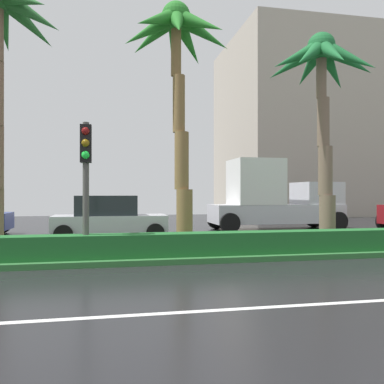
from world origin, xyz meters
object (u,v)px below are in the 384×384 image
(palm_tree_centre_right, at_px, (177,52))
(traffic_signal_median_right, at_px, (86,164))
(car_in_traffic_third, at_px, (109,219))
(box_truck_lead, at_px, (274,199))
(palm_tree_mid_right, at_px, (322,76))

(palm_tree_centre_right, relative_size, traffic_signal_median_right, 2.21)
(palm_tree_centre_right, height_order, traffic_signal_median_right, palm_tree_centre_right)
(traffic_signal_median_right, bearing_deg, car_in_traffic_third, 83.83)
(traffic_signal_median_right, relative_size, car_in_traffic_third, 0.81)
(box_truck_lead, bearing_deg, car_in_traffic_third, -160.74)
(car_in_traffic_third, bearing_deg, palm_tree_mid_right, -29.75)
(palm_tree_centre_right, xyz_separation_m, palm_tree_mid_right, (4.77, -0.35, -0.60))
(car_in_traffic_third, height_order, box_truck_lead, box_truck_lead)
(palm_tree_mid_right, distance_m, traffic_signal_median_right, 8.18)
(traffic_signal_median_right, bearing_deg, palm_tree_mid_right, 11.46)
(palm_tree_centre_right, distance_m, car_in_traffic_third, 6.80)
(traffic_signal_median_right, distance_m, car_in_traffic_third, 5.70)
(palm_tree_centre_right, xyz_separation_m, box_truck_lead, (5.94, 6.35, -4.70))
(car_in_traffic_third, distance_m, box_truck_lead, 8.50)
(palm_tree_centre_right, height_order, palm_tree_mid_right, palm_tree_centre_right)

